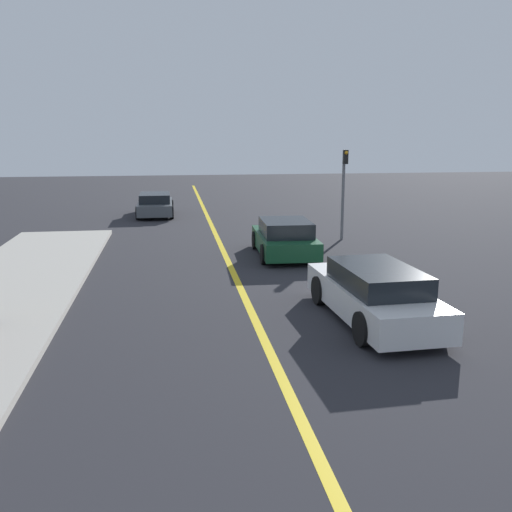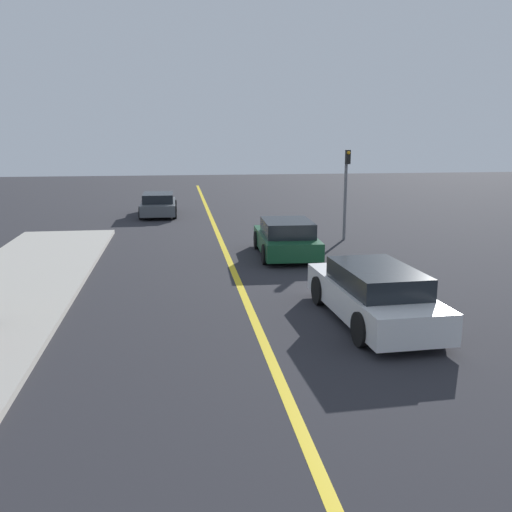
% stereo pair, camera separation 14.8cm
% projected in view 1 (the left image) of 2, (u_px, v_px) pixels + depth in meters
% --- Properties ---
extents(road_center_line, '(0.20, 60.00, 0.01)m').
position_uv_depth(road_center_line, '(233.00, 272.00, 17.83)').
color(road_center_line, gold).
rests_on(road_center_line, ground_plane).
extents(car_near_right_lane, '(2.04, 4.84, 1.33)m').
position_uv_depth(car_near_right_lane, '(374.00, 294.00, 13.02)').
color(car_near_right_lane, silver).
rests_on(car_near_right_lane, ground_plane).
extents(car_ahead_center, '(2.09, 4.16, 1.29)m').
position_uv_depth(car_ahead_center, '(285.00, 238.00, 20.02)').
color(car_ahead_center, '#144728').
rests_on(car_ahead_center, ground_plane).
extents(car_far_distant, '(1.89, 4.18, 1.18)m').
position_uv_depth(car_far_distant, '(155.00, 205.00, 29.75)').
color(car_far_distant, '#4C5156').
rests_on(car_far_distant, ground_plane).
extents(traffic_light, '(0.18, 0.40, 3.60)m').
position_uv_depth(traffic_light, '(344.00, 184.00, 22.69)').
color(traffic_light, slate).
rests_on(traffic_light, ground_plane).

